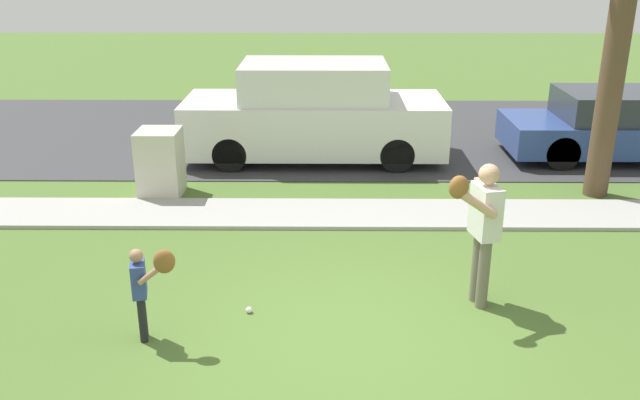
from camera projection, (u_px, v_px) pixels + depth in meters
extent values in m
plane|color=#4C6B2D|center=(343.00, 218.00, 10.56)|extent=(48.00, 48.00, 0.00)
cube|color=#A3A39E|center=(342.00, 214.00, 10.64)|extent=(36.00, 1.20, 0.06)
cube|color=#38383A|center=(338.00, 133.00, 15.33)|extent=(36.00, 6.80, 0.02)
cylinder|color=#6B6656|center=(483.00, 274.00, 7.81)|extent=(0.14, 0.14, 0.86)
cylinder|color=#6B6656|center=(477.00, 267.00, 7.97)|extent=(0.14, 0.14, 0.86)
cube|color=silver|center=(486.00, 211.00, 7.63)|extent=(0.32, 0.45, 0.61)
sphere|color=tan|center=(489.00, 174.00, 7.48)|extent=(0.23, 0.23, 0.23)
cylinder|color=tan|center=(475.00, 203.00, 7.27)|extent=(0.54, 0.21, 0.41)
ellipsoid|color=brown|center=(459.00, 187.00, 7.16)|extent=(0.24, 0.18, 0.26)
cylinder|color=tan|center=(476.00, 202.00, 7.86)|extent=(0.10, 0.10, 0.57)
cylinder|color=black|center=(143.00, 315.00, 7.26)|extent=(0.08, 0.08, 0.53)
cylinder|color=black|center=(142.00, 320.00, 7.17)|extent=(0.08, 0.08, 0.53)
cube|color=#33478C|center=(139.00, 279.00, 7.06)|extent=(0.19, 0.28, 0.37)
sphere|color=#A87A5B|center=(136.00, 256.00, 6.96)|extent=(0.14, 0.14, 0.14)
cylinder|color=#A87A5B|center=(139.00, 272.00, 7.20)|extent=(0.06, 0.06, 0.35)
cylinder|color=#A87A5B|center=(153.00, 273.00, 6.90)|extent=(0.33, 0.13, 0.25)
ellipsoid|color=brown|center=(164.00, 261.00, 6.88)|extent=(0.24, 0.18, 0.26)
sphere|color=white|center=(249.00, 310.00, 7.81)|extent=(0.07, 0.07, 0.07)
cube|color=beige|center=(160.00, 163.00, 11.37)|extent=(0.69, 0.73, 1.12)
cylinder|color=brown|center=(620.00, 23.00, 10.57)|extent=(0.39, 0.39, 5.66)
cube|color=silver|center=(314.00, 124.00, 13.27)|extent=(5.00, 1.95, 1.00)
cube|color=silver|center=(314.00, 81.00, 12.97)|extent=(2.75, 1.79, 0.70)
cylinder|color=black|center=(389.00, 131.00, 14.19)|extent=(0.64, 0.22, 0.64)
cylinder|color=black|center=(397.00, 155.00, 12.57)|extent=(0.64, 0.22, 0.64)
cylinder|color=black|center=(241.00, 131.00, 14.22)|extent=(0.64, 0.22, 0.64)
cylinder|color=black|center=(230.00, 154.00, 12.60)|extent=(0.64, 0.22, 0.64)
cube|color=#2D478C|center=(621.00, 134.00, 13.36)|extent=(4.50, 1.80, 0.60)
cube|color=#2D333D|center=(626.00, 105.00, 13.16)|extent=(2.47, 1.66, 0.55)
cylinder|color=black|center=(537.00, 131.00, 14.17)|extent=(0.64, 0.22, 0.64)
cylinder|color=black|center=(562.00, 153.00, 12.69)|extent=(0.64, 0.22, 0.64)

